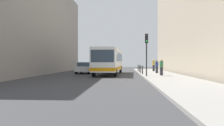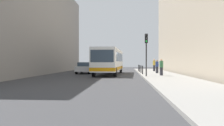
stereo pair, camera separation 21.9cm
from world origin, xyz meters
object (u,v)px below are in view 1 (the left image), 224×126
(bus, at_px, (109,60))
(bollard_farthest, at_px, (138,68))
(car_beside_bus, at_px, (85,68))
(bollard_far, at_px, (139,68))
(bollard_near, at_px, (143,70))
(pedestrian_near_signal, at_px, (161,67))
(traffic_light, at_px, (147,47))
(pedestrian_mid_sidewalk, at_px, (157,67))
(pedestrian_far_sidewalk, at_px, (154,65))
(bollard_mid, at_px, (141,69))

(bus, relative_size, bollard_farthest, 11.71)
(car_beside_bus, height_order, bollard_far, car_beside_bus)
(bollard_near, height_order, pedestrian_near_signal, pedestrian_near_signal)
(bollard_near, height_order, bollard_farthest, same)
(car_beside_bus, relative_size, traffic_light, 1.08)
(traffic_light, height_order, pedestrian_near_signal, traffic_light)
(pedestrian_near_signal, bearing_deg, pedestrian_mid_sidewalk, 178.75)
(bus, relative_size, pedestrian_mid_sidewalk, 6.85)
(bollard_near, relative_size, bollard_far, 1.00)
(pedestrian_near_signal, relative_size, pedestrian_far_sidewalk, 0.94)
(traffic_light, height_order, bollard_near, traffic_light)
(pedestrian_near_signal, bearing_deg, bollard_far, -164.96)
(bus, relative_size, pedestrian_near_signal, 6.55)
(bollard_mid, relative_size, bollard_farthest, 1.00)
(bollard_near, distance_m, bollard_far, 5.13)
(traffic_light, bearing_deg, pedestrian_mid_sidewalk, 71.84)
(bollard_farthest, height_order, pedestrian_near_signal, pedestrian_near_signal)
(car_beside_bus, height_order, pedestrian_far_sidewalk, pedestrian_far_sidewalk)
(bus, xyz_separation_m, bollard_far, (3.89, 3.32, -1.10))
(bollard_near, xyz_separation_m, pedestrian_mid_sidewalk, (1.94, 2.32, 0.33))
(traffic_light, xyz_separation_m, pedestrian_mid_sidewalk, (1.84, 5.60, -2.05))
(bus, bearing_deg, pedestrian_near_signal, 148.70)
(bollard_farthest, distance_m, pedestrian_near_signal, 9.85)
(pedestrian_near_signal, bearing_deg, pedestrian_far_sidewalk, 178.08)
(bus, xyz_separation_m, traffic_light, (3.99, -5.09, 1.28))
(traffic_light, relative_size, bollard_mid, 4.32)
(bollard_mid, xyz_separation_m, pedestrian_near_signal, (1.75, -4.56, 0.37))
(car_beside_bus, bearing_deg, pedestrian_near_signal, 147.96)
(pedestrian_mid_sidewalk, distance_m, pedestrian_far_sidewalk, 5.41)
(pedestrian_mid_sidewalk, bearing_deg, car_beside_bus, 159.23)
(bus, height_order, bollard_mid, bus)
(car_beside_bus, xyz_separation_m, pedestrian_near_signal, (8.98, -5.69, 0.21))
(bus, xyz_separation_m, bollard_near, (3.89, -1.80, -1.10))
(car_beside_bus, height_order, bollard_farthest, car_beside_bus)
(bollard_mid, relative_size, pedestrian_near_signal, 0.56)
(pedestrian_far_sidewalk, bearing_deg, pedestrian_mid_sidewalk, 128.27)
(car_beside_bus, xyz_separation_m, bollard_farthest, (7.23, 4.00, -0.16))
(car_beside_bus, bearing_deg, pedestrian_far_sidewalk, -156.79)
(pedestrian_far_sidewalk, bearing_deg, bollard_near, 115.47)
(bus, bearing_deg, pedestrian_mid_sidewalk, -172.22)
(car_beside_bus, distance_m, bollard_farthest, 8.27)
(traffic_light, relative_size, pedestrian_near_signal, 2.41)
(traffic_light, relative_size, bollard_farthest, 4.32)
(bus, bearing_deg, bollard_far, -136.75)
(car_beside_bus, xyz_separation_m, bollard_mid, (7.23, -1.13, -0.16))
(bollard_farthest, relative_size, pedestrian_far_sidewalk, 0.52)
(bollard_near, bearing_deg, bollard_mid, 90.00)
(bollard_mid, bearing_deg, car_beside_bus, 171.13)
(pedestrian_near_signal, bearing_deg, bollard_farthest, -168.52)
(bollard_near, bearing_deg, bus, 155.13)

